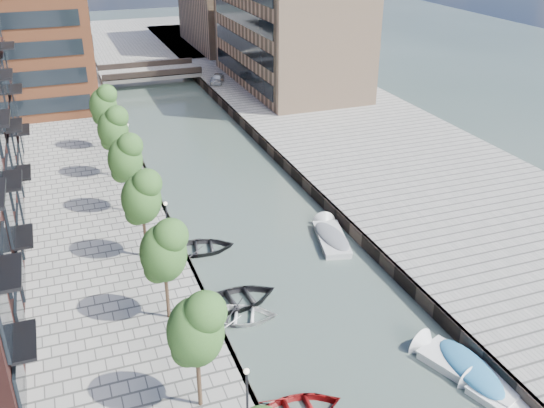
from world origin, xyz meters
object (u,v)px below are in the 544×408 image
tree_6 (103,104)px  sloop_3 (240,319)px  tree_3 (141,196)px  sloop_4 (201,251)px  motorboat_3 (461,367)px  tree_5 (113,127)px  tree_1 (195,328)px  motorboat_4 (330,236)px  bridge (150,73)px  tree_4 (125,157)px  sloop_1 (237,303)px  motorboat_2 (501,402)px  tree_2 (163,249)px  car (217,79)px

tree_6 → sloop_3: 29.07m
tree_3 → sloop_4: size_ratio=1.27×
motorboat_3 → tree_5: bearing=114.4°
tree_1 → motorboat_4: size_ratio=1.06×
bridge → tree_4: bearing=-102.0°
sloop_1 → motorboat_2: bearing=-147.8°
tree_1 → sloop_4: size_ratio=1.27×
tree_6 → motorboat_2: size_ratio=1.20×
tree_1 → motorboat_3: size_ratio=0.98×
sloop_3 → motorboat_2: motorboat_2 is taller
sloop_1 → motorboat_3: (8.99, -9.56, 0.23)m
bridge → tree_3: bearing=-100.3°
tree_2 → tree_5: bearing=90.0°
motorboat_2 → tree_4: bearing=118.8°
car → tree_1: bearing=-81.7°
sloop_1 → motorboat_4: 10.10m
bridge → motorboat_2: 65.17m
sloop_3 → tree_5: bearing=31.2°
motorboat_3 → car: (2.71, 55.35, 1.38)m
bridge → sloop_3: (-4.48, -54.30, -1.39)m
sloop_1 → sloop_4: 6.81m
tree_2 → tree_6: size_ratio=1.00×
car → tree_5: bearing=-96.8°
bridge → motorboat_4: bridge is taller
tree_1 → sloop_4: (3.79, 15.00, -5.31)m
bridge → sloop_4: 46.26m
motorboat_4 → tree_5: bearing=131.6°
tree_1 → motorboat_4: bearing=46.2°
bridge → tree_3: 47.92m
bridge → sloop_3: 54.50m
tree_1 → tree_5: size_ratio=1.00×
tree_1 → sloop_1: (4.31, 8.21, -5.31)m
sloop_1 → motorboat_2: size_ratio=1.01×
tree_4 → car: tree_4 is taller
motorboat_3 → sloop_4: bearing=120.2°
tree_1 → tree_3: size_ratio=1.00×
tree_3 → motorboat_3: tree_3 is taller
sloop_1 → tree_5: bearing=6.8°
sloop_1 → sloop_4: (-0.52, 6.79, 0.00)m
sloop_1 → motorboat_2: motorboat_2 is taller
tree_6 → sloop_4: bearing=-79.3°
sloop_1 → motorboat_4: (8.62, 5.26, 0.22)m
tree_2 → motorboat_3: bearing=-32.1°
tree_3 → sloop_3: (4.02, -7.30, -5.31)m
bridge → motorboat_4: (4.42, -47.53, -1.17)m
bridge → tree_6: bearing=-108.1°
tree_3 → motorboat_3: size_ratio=0.98×
tree_2 → sloop_4: size_ratio=1.27×
tree_1 → sloop_4: 16.36m
tree_2 → motorboat_3: tree_2 is taller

